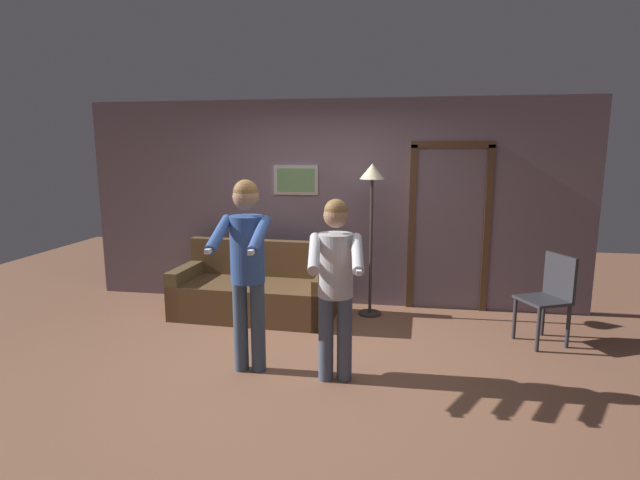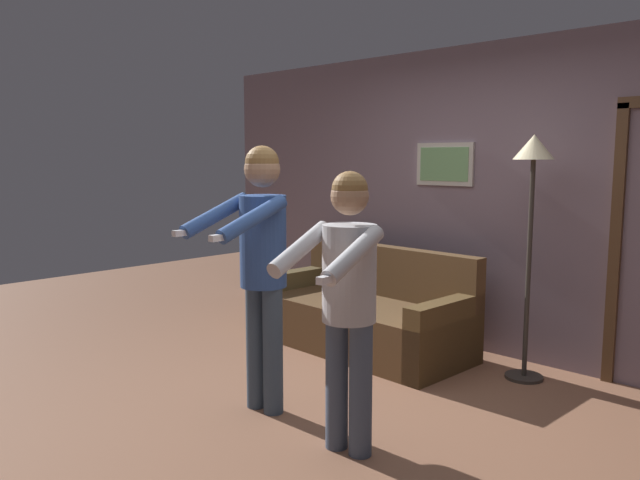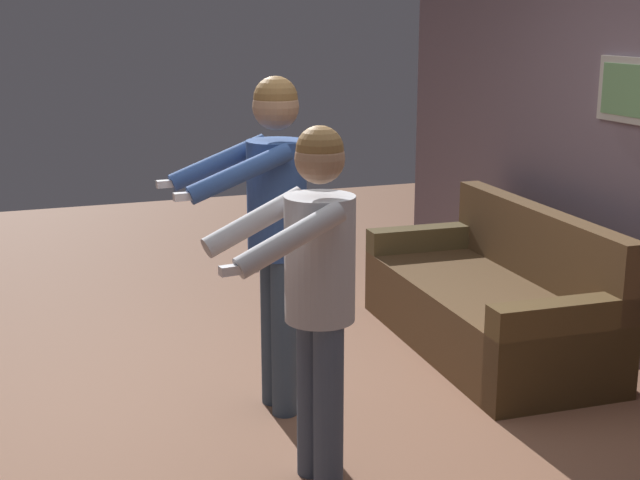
% 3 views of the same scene
% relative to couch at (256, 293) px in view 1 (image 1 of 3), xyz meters
% --- Properties ---
extents(ground_plane, '(12.00, 12.00, 0.00)m').
position_rel_couch_xyz_m(ground_plane, '(0.80, -1.32, -0.28)').
color(ground_plane, '#8B5C44').
extents(back_wall_assembly, '(6.40, 0.10, 2.60)m').
position_rel_couch_xyz_m(back_wall_assembly, '(0.82, 0.67, 1.02)').
color(back_wall_assembly, slate).
rests_on(back_wall_assembly, ground_plane).
extents(couch, '(1.93, 0.93, 0.87)m').
position_rel_couch_xyz_m(couch, '(0.00, 0.00, 0.00)').
color(couch, brown).
rests_on(couch, ground_plane).
extents(torchiere_lamp, '(0.30, 0.30, 1.82)m').
position_rel_couch_xyz_m(torchiere_lamp, '(1.36, 0.25, 1.20)').
color(torchiere_lamp, '#332D28').
rests_on(torchiere_lamp, ground_plane).
extents(person_standing_left, '(0.46, 0.72, 1.73)m').
position_rel_couch_xyz_m(person_standing_left, '(0.39, -1.51, 0.78)').
color(person_standing_left, '#3B4D61').
rests_on(person_standing_left, ground_plane).
extents(person_standing_right, '(0.49, 0.64, 1.59)m').
position_rel_couch_xyz_m(person_standing_right, '(1.18, -1.57, 0.67)').
color(person_standing_right, '#435167').
rests_on(person_standing_right, ground_plane).
extents(dining_chair_distant, '(0.56, 0.56, 0.93)m').
position_rel_couch_xyz_m(dining_chair_distant, '(3.24, -0.34, 0.25)').
color(dining_chair_distant, '#2D2D33').
rests_on(dining_chair_distant, ground_plane).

